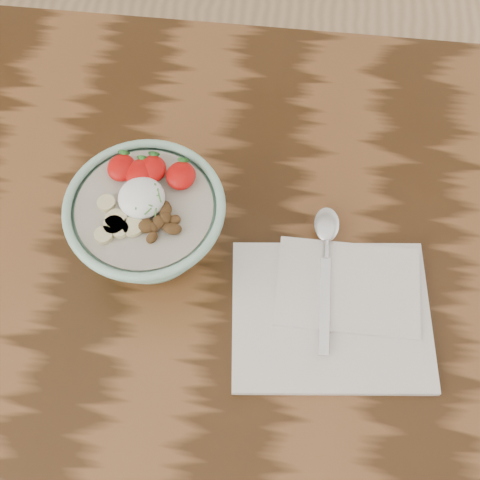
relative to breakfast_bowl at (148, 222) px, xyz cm
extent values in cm
cube|color=#361F0D|center=(12.88, -5.53, -8.43)|extent=(160.00, 90.00, 4.00)
cylinder|color=#91C4A8|center=(0.01, -0.10, -5.84)|extent=(8.23, 8.23, 1.18)
torus|color=#91C4A8|center=(0.01, -0.10, 3.77)|extent=(18.72, 18.72, 1.08)
cylinder|color=#B2A894|center=(0.01, -0.10, 3.18)|extent=(15.88, 15.88, 0.98)
ellipsoid|color=white|center=(-0.26, 0.53, 4.70)|extent=(5.37, 5.37, 2.95)
ellipsoid|color=#B80A08|center=(3.72, 4.02, 4.62)|extent=(3.45, 3.80, 1.90)
cone|color=#286623|center=(3.72, 5.57, 4.92)|extent=(1.40, 1.03, 1.52)
ellipsoid|color=#B80A08|center=(-1.01, 3.79, 4.63)|extent=(3.51, 3.86, 1.93)
cone|color=#286623|center=(-1.01, 5.36, 4.93)|extent=(1.40, 1.03, 1.52)
ellipsoid|color=#B80A08|center=(0.20, 4.54, 4.61)|extent=(3.41, 3.75, 1.88)
cone|color=#286623|center=(0.20, 6.08, 4.91)|extent=(1.40, 1.03, 1.52)
ellipsoid|color=#B80A08|center=(-3.31, 4.38, 4.59)|extent=(3.35, 3.69, 1.84)
cone|color=#286623|center=(-3.31, 5.89, 4.89)|extent=(1.40, 1.03, 1.52)
cylinder|color=#CBC086|center=(-2.84, -3.03, 4.07)|extent=(2.38, 2.38, 0.70)
cylinder|color=#CBC086|center=(-2.73, -2.25, 4.07)|extent=(2.51, 2.51, 0.70)
cylinder|color=#CBC086|center=(-4.27, -0.25, 4.07)|extent=(2.06, 2.06, 0.70)
cylinder|color=#CBC086|center=(-2.13, -3.40, 4.07)|extent=(2.10, 2.10, 0.70)
cylinder|color=#CBC086|center=(-0.69, -2.93, 4.07)|extent=(2.42, 2.42, 0.70)
cylinder|color=#CBC086|center=(-3.74, -4.33, 4.07)|extent=(2.08, 2.08, 0.70)
ellipsoid|color=#4D3216|center=(1.67, -4.13, 4.21)|extent=(1.75, 1.90, 1.19)
ellipsoid|color=#4D3216|center=(3.27, -2.69, 4.18)|extent=(1.88, 1.88, 0.79)
ellipsoid|color=#4D3216|center=(2.67, -0.62, 4.32)|extent=(1.66, 2.08, 1.00)
ellipsoid|color=#4D3216|center=(0.82, -2.83, 4.31)|extent=(2.03, 1.96, 0.95)
ellipsoid|color=#4D3216|center=(2.39, 0.19, 4.09)|extent=(1.61, 1.56, 0.73)
ellipsoid|color=#4D3216|center=(3.89, -2.88, 4.34)|extent=(2.03, 1.54, 0.97)
ellipsoid|color=#4D3216|center=(2.11, -2.10, 4.29)|extent=(1.60, 1.88, 0.90)
ellipsoid|color=#4D3216|center=(2.78, -1.42, 4.28)|extent=(1.86, 2.10, 1.12)
ellipsoid|color=#4D3216|center=(3.84, -1.56, 4.13)|extent=(1.66, 1.61, 0.79)
ellipsoid|color=#4D3216|center=(1.53, -2.82, 4.24)|extent=(1.94, 2.00, 0.85)
ellipsoid|color=#4D3216|center=(0.67, -2.25, 4.09)|extent=(1.59, 1.50, 0.84)
cylinder|color=#4C913D|center=(-0.45, -0.94, 5.67)|extent=(0.26, 1.32, 0.23)
cylinder|color=#4C913D|center=(-1.13, 1.07, 5.67)|extent=(1.27, 0.44, 0.22)
cylinder|color=#4C913D|center=(1.15, 0.21, 5.67)|extent=(1.53, 0.72, 0.23)
cylinder|color=#4C913D|center=(-0.74, 1.18, 5.67)|extent=(1.09, 0.42, 0.22)
cylinder|color=#4C913D|center=(0.95, 1.47, 5.67)|extent=(0.83, 0.89, 0.22)
cylinder|color=#4C913D|center=(1.46, 0.76, 5.67)|extent=(0.49, 1.25, 0.22)
cylinder|color=#4C913D|center=(1.83, -1.69, 5.67)|extent=(0.22, 1.05, 0.22)
cylinder|color=#4C913D|center=(0.99, -1.67, 5.67)|extent=(0.78, 0.98, 0.22)
cylinder|color=#4C913D|center=(0.60, -0.80, 5.67)|extent=(1.56, 0.53, 0.23)
cylinder|color=#4C913D|center=(1.89, 0.44, 5.67)|extent=(0.82, 1.66, 0.24)
cylinder|color=#4C913D|center=(0.94, 1.20, 5.67)|extent=(0.66, 1.67, 0.24)
cube|color=silver|center=(22.84, -7.11, -5.97)|extent=(25.61, 21.54, 0.91)
cube|color=silver|center=(24.66, -3.45, -5.24)|extent=(17.38, 11.91, 0.55)
cube|color=silver|center=(21.90, -6.39, -4.78)|extent=(1.54, 12.46, 0.38)
cylinder|color=silver|center=(21.68, 1.45, -4.59)|extent=(0.85, 3.26, 0.76)
ellipsoid|color=silver|center=(21.59, 4.56, -4.45)|extent=(3.45, 5.06, 1.03)
camera|label=1|loc=(15.07, -37.18, 69.56)|focal=50.00mm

